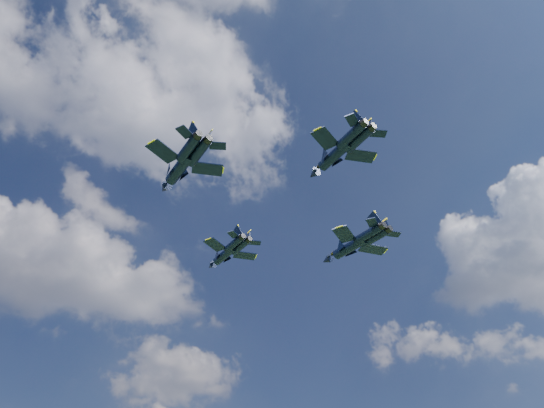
{
  "coord_description": "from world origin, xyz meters",
  "views": [
    {
      "loc": [
        -16.06,
        -61.33,
        5.88
      ],
      "look_at": [
        4.64,
        1.11,
        56.3
      ],
      "focal_mm": 35.0,
      "sensor_mm": 36.0,
      "label": 1
    }
  ],
  "objects_px": {
    "jet_right": "(348,248)",
    "jet_slot": "(333,156)",
    "jet_left": "(178,170)",
    "jet_lead": "(224,255)"
  },
  "relations": [
    {
      "from": "jet_lead",
      "to": "jet_left",
      "type": "distance_m",
      "value": 23.58
    },
    {
      "from": "jet_left",
      "to": "jet_slot",
      "type": "xyz_separation_m",
      "value": [
        20.8,
        -8.34,
        1.36
      ]
    },
    {
      "from": "jet_right",
      "to": "jet_slot",
      "type": "bearing_deg",
      "value": -141.68
    },
    {
      "from": "jet_lead",
      "to": "jet_slot",
      "type": "bearing_deg",
      "value": -89.87
    },
    {
      "from": "jet_left",
      "to": "jet_right",
      "type": "distance_m",
      "value": 32.92
    },
    {
      "from": "jet_right",
      "to": "jet_slot",
      "type": "distance_m",
      "value": 21.23
    },
    {
      "from": "jet_right",
      "to": "jet_left",
      "type": "bearing_deg",
      "value": 175.95
    },
    {
      "from": "jet_left",
      "to": "jet_right",
      "type": "relative_size",
      "value": 0.97
    },
    {
      "from": "jet_lead",
      "to": "jet_right",
      "type": "xyz_separation_m",
      "value": [
        19.48,
        -10.45,
        -0.83
      ]
    },
    {
      "from": "jet_lead",
      "to": "jet_right",
      "type": "relative_size",
      "value": 0.86
    }
  ]
}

